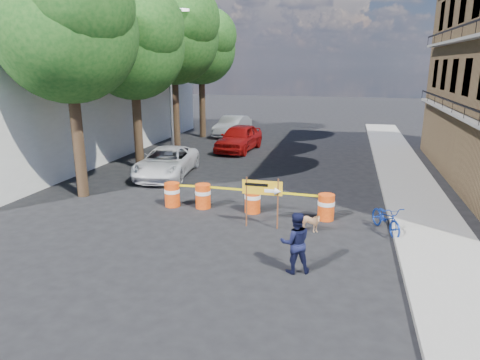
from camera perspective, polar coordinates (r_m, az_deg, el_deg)
The scene contains 19 objects.
ground at distance 13.99m, azimuth -1.03°, elevation -6.48°, with size 120.00×120.00×0.00m, color black.
sidewalk_east at distance 19.44m, azimuth 21.81°, elevation -1.11°, with size 2.40×40.00×0.15m, color gray.
white_building at distance 27.96m, azimuth -22.24°, elevation 9.65°, with size 8.00×22.00×6.00m, color silver.
tree_near at distance 17.77m, azimuth -21.88°, elevation 18.01°, with size 5.46×5.20×9.15m.
tree_mid_a at distance 22.04m, azimuth -13.96°, elevation 16.95°, with size 5.25×5.00×8.68m.
tree_mid_b at distance 26.60m, azimuth -8.81°, elevation 18.36°, with size 5.67×5.40×9.62m.
tree_far at distance 31.26m, azimuth -5.11°, elevation 17.06°, with size 5.04×4.80×8.84m.
streetlamp at distance 23.95m, azimuth -9.13°, elevation 13.12°, with size 1.25×0.18×8.00m.
barrel_far_left at distance 16.18m, azimuth -9.03°, elevation -1.87°, with size 0.58×0.58×0.90m.
barrel_mid_left at distance 15.86m, azimuth -4.96°, elevation -2.09°, with size 0.58×0.58×0.90m.
barrel_mid_right at distance 15.32m, azimuth 1.69°, elevation -2.66°, with size 0.58×0.58×0.90m.
barrel_far_right at distance 14.90m, azimuth 11.40°, elevation -3.49°, with size 0.58×0.58×0.90m.
detour_sign at distance 13.67m, azimuth 3.60°, elevation -1.62°, with size 1.31×0.24×1.68m.
pedestrian at distance 11.01m, azimuth 7.38°, elevation -8.26°, with size 0.79×0.61×1.62m, color black.
bicycle at distance 14.20m, azimuth 19.05°, elevation -3.26°, with size 0.61×0.92×1.75m, color navy.
dog at distance 13.80m, azimuth 9.27°, elevation -5.61°, with size 0.34×0.74×0.63m, color #DFAF7F.
suv_white at distance 20.59m, azimuth -9.79°, elevation 2.37°, with size 2.23×4.84×1.35m, color silver.
sedan_red at distance 26.31m, azimuth -0.11°, elevation 5.65°, with size 1.89×4.70×1.60m, color #9D0E0D.
sedan_silver at distance 31.93m, azimuth -0.98°, elevation 7.23°, with size 1.57×4.51×1.49m, color #A6A8AD.
Camera 1 is at (3.40, -12.55, 5.17)m, focal length 32.00 mm.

